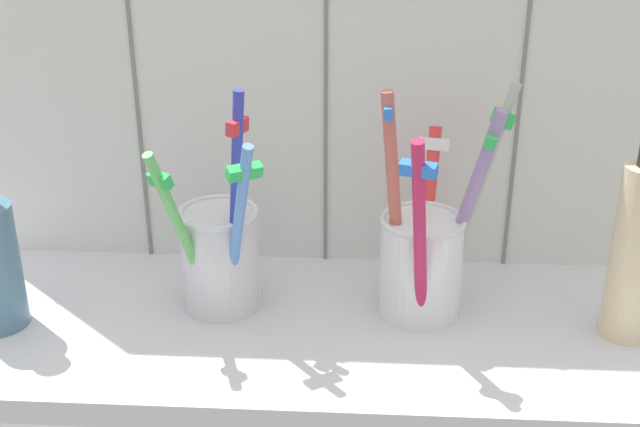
% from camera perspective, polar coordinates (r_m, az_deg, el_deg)
% --- Properties ---
extents(counter_slab, '(0.64, 0.22, 0.02)m').
position_cam_1_polar(counter_slab, '(0.68, -0.12, -8.12)').
color(counter_slab, silver).
rests_on(counter_slab, ground).
extents(tile_wall_back, '(0.64, 0.02, 0.45)m').
position_cam_1_polar(tile_wall_back, '(0.71, 0.45, 12.21)').
color(tile_wall_back, silver).
rests_on(tile_wall_back, ground).
extents(toothbrush_cup_left, '(0.08, 0.09, 0.19)m').
position_cam_1_polar(toothbrush_cup_left, '(0.68, -6.73, -2.64)').
color(toothbrush_cup_left, silver).
rests_on(toothbrush_cup_left, counter_slab).
extents(toothbrush_cup_right, '(0.11, 0.13, 0.19)m').
position_cam_1_polar(toothbrush_cup_right, '(0.67, 6.99, -2.67)').
color(toothbrush_cup_right, white).
rests_on(toothbrush_cup_right, counter_slab).
extents(soap_bottle, '(0.04, 0.04, 0.16)m').
position_cam_1_polar(soap_bottle, '(0.67, 20.60, -2.35)').
color(soap_bottle, beige).
rests_on(soap_bottle, counter_slab).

